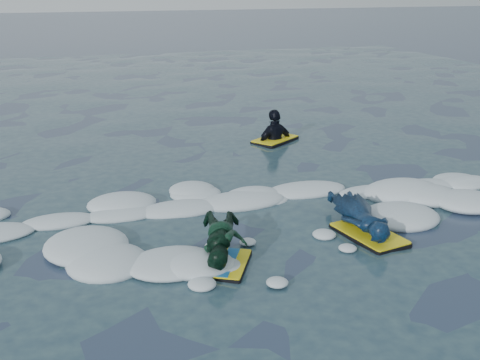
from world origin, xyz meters
name	(u,v)px	position (x,y,z in m)	size (l,w,h in m)	color
ground	(179,257)	(0.00, 0.00, 0.00)	(120.00, 120.00, 0.00)	#1A273E
foam_band	(163,226)	(0.00, 1.03, 0.00)	(12.00, 3.10, 0.30)	white
prone_woman_unit	(362,217)	(2.49, 0.03, 0.21)	(0.76, 1.62, 0.40)	black
prone_child_unit	(223,242)	(0.49, -0.25, 0.24)	(0.95, 1.34, 0.47)	black
waiting_rider_unit	(275,145)	(3.05, 4.76, -0.07)	(1.16, 1.04, 1.53)	black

